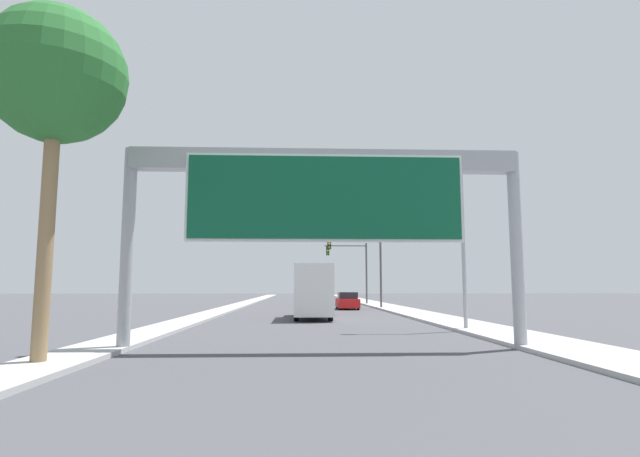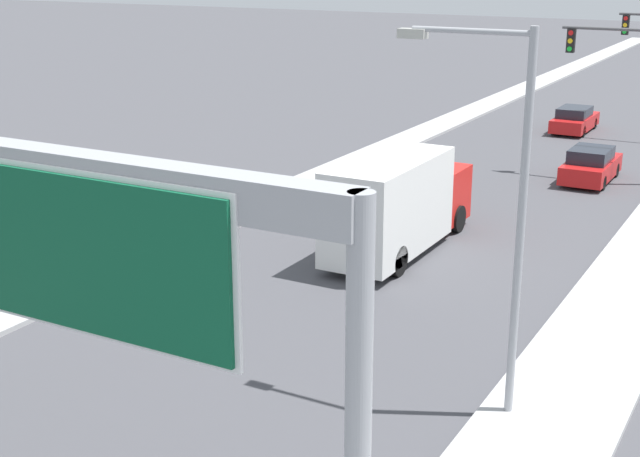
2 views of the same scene
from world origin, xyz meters
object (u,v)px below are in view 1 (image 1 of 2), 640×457
at_px(truck_box_primary, 313,292).
at_px(palm_tree_foreground, 56,78).
at_px(car_mid_center, 307,299).
at_px(street_lamp_right, 454,223).
at_px(traffic_light_near_intersection, 363,258).
at_px(car_near_center, 347,301).
at_px(sign_gantry, 325,191).
at_px(traffic_light_mid_block, 354,263).

height_order(truck_box_primary, palm_tree_foreground, palm_tree_foreground).
xyz_separation_m(car_mid_center, truck_box_primary, (0.00, -24.50, 1.04)).
height_order(truck_box_primary, street_lamp_right, street_lamp_right).
distance_m(traffic_light_near_intersection, street_lamp_right, 23.41).
bearing_deg(street_lamp_right, car_near_center, 97.56).
distance_m(car_near_center, street_lamp_right, 22.95).
relative_size(sign_gantry, car_mid_center, 2.97).
distance_m(car_mid_center, street_lamp_right, 34.58).
bearing_deg(sign_gantry, traffic_light_near_intersection, 80.35).
height_order(sign_gantry, traffic_light_near_intersection, traffic_light_near_intersection).
height_order(sign_gantry, car_mid_center, sign_gantry).
xyz_separation_m(car_mid_center, car_near_center, (3.50, -11.35, 0.05)).
bearing_deg(traffic_light_near_intersection, sign_gantry, -99.65).
height_order(car_near_center, traffic_light_mid_block, traffic_light_mid_block).
bearing_deg(street_lamp_right, truck_box_primary, 125.12).
bearing_deg(car_mid_center, street_lamp_right, -79.14).
bearing_deg(traffic_light_mid_block, truck_box_primary, -102.34).
bearing_deg(traffic_light_near_intersection, car_mid_center, 116.40).
height_order(car_near_center, street_lamp_right, street_lamp_right).
height_order(car_near_center, traffic_light_near_intersection, traffic_light_near_intersection).
xyz_separation_m(traffic_light_near_intersection, palm_tree_foreground, (-12.60, -33.18, 2.97)).
xyz_separation_m(traffic_light_near_intersection, street_lamp_right, (1.34, -23.37, 0.34)).
bearing_deg(traffic_light_mid_block, car_near_center, -99.22).
xyz_separation_m(car_near_center, palm_tree_foreground, (-10.97, -32.15, 6.95)).
bearing_deg(sign_gantry, palm_tree_foreground, -157.89).
xyz_separation_m(palm_tree_foreground, street_lamp_right, (13.94, 9.81, -2.63)).
bearing_deg(palm_tree_foreground, sign_gantry, 22.11).
height_order(sign_gantry, truck_box_primary, sign_gantry).
bearing_deg(truck_box_primary, traffic_light_mid_block, 77.66).
bearing_deg(car_mid_center, truck_box_primary, -90.00).
relative_size(traffic_light_near_intersection, traffic_light_mid_block, 0.99).
relative_size(sign_gantry, car_near_center, 3.04).
distance_m(traffic_light_near_intersection, palm_tree_foreground, 35.61).
relative_size(truck_box_primary, street_lamp_right, 0.95).
bearing_deg(car_near_center, street_lamp_right, -82.44).
relative_size(car_near_center, truck_box_primary, 0.55).
xyz_separation_m(traffic_light_near_intersection, traffic_light_mid_block, (0.17, 10.00, -0.01)).
xyz_separation_m(car_near_center, traffic_light_near_intersection, (1.62, 1.03, 3.98)).
height_order(traffic_light_mid_block, street_lamp_right, street_lamp_right).
height_order(car_near_center, truck_box_primary, truck_box_primary).
relative_size(traffic_light_near_intersection, street_lamp_right, 0.82).
xyz_separation_m(car_mid_center, traffic_light_near_intersection, (5.12, -10.32, 4.03)).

